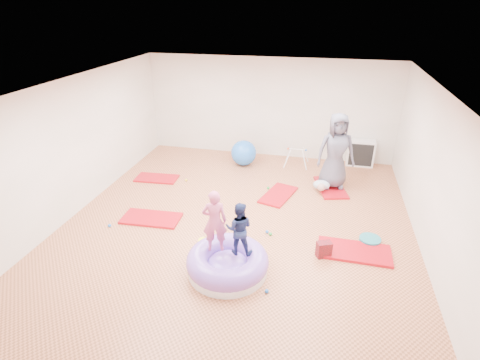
# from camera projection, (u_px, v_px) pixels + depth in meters

# --- Properties ---
(room) EXTENTS (7.01, 8.01, 2.81)m
(room) POSITION_uv_depth(u_px,v_px,m) (236.00, 163.00, 7.04)
(room) COLOR #CC7D54
(room) RESTS_ON ground
(gym_mat_front_left) EXTENTS (1.24, 0.66, 0.05)m
(gym_mat_front_left) POSITION_uv_depth(u_px,v_px,m) (151.00, 218.00, 7.86)
(gym_mat_front_left) COLOR #B90818
(gym_mat_front_left) RESTS_ON ground
(gym_mat_mid_left) EXTENTS (1.09, 0.60, 0.04)m
(gym_mat_mid_left) POSITION_uv_depth(u_px,v_px,m) (157.00, 178.00, 9.63)
(gym_mat_mid_left) COLOR #B90818
(gym_mat_mid_left) RESTS_ON ground
(gym_mat_center_back) EXTENTS (0.85, 1.23, 0.05)m
(gym_mat_center_back) POSITION_uv_depth(u_px,v_px,m) (278.00, 195.00, 8.81)
(gym_mat_center_back) COLOR #B90818
(gym_mat_center_back) RESTS_ON ground
(gym_mat_right) EXTENTS (1.32, 0.68, 0.05)m
(gym_mat_right) POSITION_uv_depth(u_px,v_px,m) (354.00, 251.00, 6.83)
(gym_mat_right) COLOR #B90818
(gym_mat_right) RESTS_ON ground
(gym_mat_rear_right) EXTENTS (0.88, 1.30, 0.05)m
(gym_mat_rear_right) POSITION_uv_depth(u_px,v_px,m) (331.00, 187.00, 9.16)
(gym_mat_rear_right) COLOR #B90818
(gym_mat_rear_right) RESTS_ON ground
(inflatable_cushion) EXTENTS (1.39, 1.39, 0.44)m
(inflatable_cushion) POSITION_uv_depth(u_px,v_px,m) (228.00, 263.00, 6.30)
(inflatable_cushion) COLOR white
(inflatable_cushion) RESTS_ON ground
(child_pink) EXTENTS (0.47, 0.37, 1.12)m
(child_pink) POSITION_uv_depth(u_px,v_px,m) (214.00, 219.00, 6.09)
(child_pink) COLOR #CE5884
(child_pink) RESTS_ON inflatable_cushion
(child_navy) EXTENTS (0.48, 0.39, 0.93)m
(child_navy) POSITION_uv_depth(u_px,v_px,m) (239.00, 226.00, 6.05)
(child_navy) COLOR navy
(child_navy) RESTS_ON inflatable_cushion
(adult_caregiver) EXTENTS (1.00, 0.77, 1.82)m
(adult_caregiver) POSITION_uv_depth(u_px,v_px,m) (336.00, 151.00, 8.79)
(adult_caregiver) COLOR #4F4E5E
(adult_caregiver) RESTS_ON gym_mat_rear_right
(infant) EXTENTS (0.40, 0.40, 0.23)m
(infant) POSITION_uv_depth(u_px,v_px,m) (321.00, 185.00, 8.93)
(infant) COLOR silver
(infant) RESTS_ON gym_mat_rear_right
(ball_pit_balls) EXTENTS (3.49, 3.61, 0.07)m
(ball_pit_balls) POSITION_uv_depth(u_px,v_px,m) (226.00, 220.00, 7.80)
(ball_pit_balls) COLOR blue
(ball_pit_balls) RESTS_ON ground
(exercise_ball_blue) EXTENTS (0.70, 0.70, 0.70)m
(exercise_ball_blue) POSITION_uv_depth(u_px,v_px,m) (244.00, 153.00, 10.33)
(exercise_ball_blue) COLOR blue
(exercise_ball_blue) RESTS_ON ground
(exercise_ball_orange) EXTENTS (0.43, 0.43, 0.43)m
(exercise_ball_orange) POSITION_uv_depth(u_px,v_px,m) (243.00, 151.00, 10.84)
(exercise_ball_orange) COLOR #FF3704
(exercise_ball_orange) RESTS_ON ground
(infant_play_gym) EXTENTS (0.65, 0.62, 0.50)m
(infant_play_gym) POSITION_uv_depth(u_px,v_px,m) (297.00, 155.00, 10.26)
(infant_play_gym) COLOR white
(infant_play_gym) RESTS_ON ground
(cube_shelf) EXTENTS (0.72, 0.36, 0.72)m
(cube_shelf) POSITION_uv_depth(u_px,v_px,m) (360.00, 153.00, 10.29)
(cube_shelf) COLOR white
(cube_shelf) RESTS_ON ground
(balance_disc) EXTENTS (0.40, 0.40, 0.09)m
(balance_disc) POSITION_uv_depth(u_px,v_px,m) (370.00, 240.00, 7.12)
(balance_disc) COLOR teal
(balance_disc) RESTS_ON ground
(backpack) EXTENTS (0.30, 0.25, 0.30)m
(backpack) POSITION_uv_depth(u_px,v_px,m) (324.00, 249.00, 6.68)
(backpack) COLOR #A40817
(backpack) RESTS_ON ground
(yellow_toy) EXTENTS (0.20, 0.20, 0.03)m
(yellow_toy) POSITION_uv_depth(u_px,v_px,m) (203.00, 240.00, 7.16)
(yellow_toy) COLOR #FFFD2B
(yellow_toy) RESTS_ON ground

